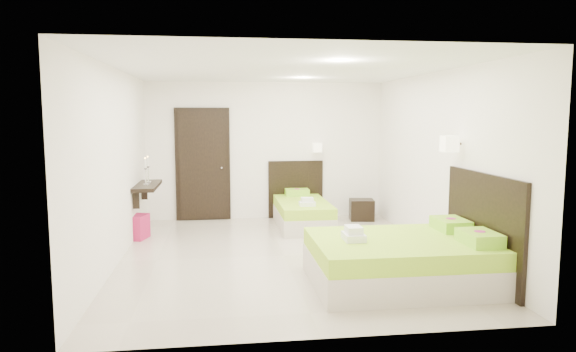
{
  "coord_description": "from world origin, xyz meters",
  "views": [
    {
      "loc": [
        -0.87,
        -7.02,
        1.97
      ],
      "look_at": [
        0.1,
        0.3,
        1.1
      ],
      "focal_mm": 32.0,
      "sensor_mm": 36.0,
      "label": 1
    }
  ],
  "objects": [
    {
      "name": "door",
      "position": [
        -1.2,
        2.7,
        1.05
      ],
      "size": [
        1.02,
        0.15,
        2.14
      ],
      "color": "black",
      "rests_on": "ground"
    },
    {
      "name": "bed_single",
      "position": [
        0.57,
        1.94,
        0.27
      ],
      "size": [
        1.06,
        1.77,
        1.46
      ],
      "color": "beige",
      "rests_on": "ground"
    },
    {
      "name": "floor",
      "position": [
        0.0,
        0.0,
        0.0
      ],
      "size": [
        5.5,
        5.5,
        0.0
      ],
      "primitive_type": "plane",
      "color": "#BFB19F",
      "rests_on": "ground"
    },
    {
      "name": "bed_double",
      "position": [
        1.29,
        -1.38,
        0.31
      ],
      "size": [
        2.08,
        1.76,
        1.71
      ],
      "color": "beige",
      "rests_on": "ground"
    },
    {
      "name": "ottoman",
      "position": [
        -2.27,
        1.32,
        0.19
      ],
      "size": [
        0.48,
        0.48,
        0.39
      ],
      "primitive_type": "cube",
      "rotation": [
        0.0,
        0.0,
        -0.28
      ],
      "color": "#A21546",
      "rests_on": "ground"
    },
    {
      "name": "console_shelf",
      "position": [
        -2.08,
        1.6,
        0.82
      ],
      "size": [
        0.35,
        1.2,
        0.78
      ],
      "color": "black",
      "rests_on": "ground"
    },
    {
      "name": "nightstand",
      "position": [
        1.78,
        2.3,
        0.2
      ],
      "size": [
        0.49,
        0.45,
        0.39
      ],
      "primitive_type": "cube",
      "rotation": [
        0.0,
        0.0,
        -0.14
      ],
      "color": "black",
      "rests_on": "ground"
    }
  ]
}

